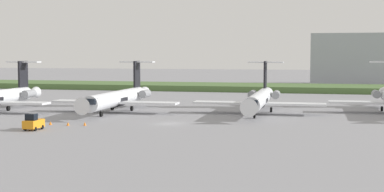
{
  "coord_description": "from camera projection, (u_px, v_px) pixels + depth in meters",
  "views": [
    {
      "loc": [
        21.17,
        -77.06,
        10.42
      ],
      "look_at": [
        0.0,
        14.93,
        3.0
      ],
      "focal_mm": 50.38,
      "sensor_mm": 36.0,
      "label": 1
    }
  ],
  "objects": [
    {
      "name": "ground_plane",
      "position": [
        209.0,
        105.0,
        109.56
      ],
      "size": [
        500.0,
        500.0,
        0.0
      ],
      "primitive_type": "plane",
      "color": "gray"
    },
    {
      "name": "grass_berm",
      "position": [
        240.0,
        87.0,
        154.82
      ],
      "size": [
        320.0,
        20.0,
        1.6
      ],
      "primitive_type": "cube",
      "color": "#4C6B38",
      "rests_on": "ground"
    },
    {
      "name": "regional_jet_third",
      "position": [
        118.0,
        98.0,
        96.88
      ],
      "size": [
        22.81,
        31.0,
        9.0
      ],
      "color": "silver",
      "rests_on": "ground"
    },
    {
      "name": "regional_jet_fourth",
      "position": [
        260.0,
        99.0,
        94.61
      ],
      "size": [
        22.81,
        31.0,
        9.0
      ],
      "color": "silver",
      "rests_on": "ground"
    },
    {
      "name": "distant_hangar",
      "position": [
        384.0,
        60.0,
        177.18
      ],
      "size": [
        46.89,
        24.44,
        16.92
      ],
      "primitive_type": "cube",
      "color": "#9EA3AD",
      "rests_on": "ground"
    },
    {
      "name": "baggage_tug",
      "position": [
        33.0,
        123.0,
        73.61
      ],
      "size": [
        1.72,
        3.2,
        2.3
      ],
      "color": "orange",
      "rests_on": "ground"
    },
    {
      "name": "safety_cone_front_marker",
      "position": [
        50.0,
        123.0,
        78.96
      ],
      "size": [
        0.44,
        0.44,
        0.55
      ],
      "primitive_type": "cone",
      "color": "orange",
      "rests_on": "ground"
    },
    {
      "name": "safety_cone_mid_marker",
      "position": [
        68.0,
        124.0,
        78.12
      ],
      "size": [
        0.44,
        0.44,
        0.55
      ],
      "primitive_type": "cone",
      "color": "orange",
      "rests_on": "ground"
    },
    {
      "name": "safety_cone_rear_marker",
      "position": [
        85.0,
        124.0,
        78.19
      ],
      "size": [
        0.44,
        0.44,
        0.55
      ],
      "primitive_type": "cone",
      "color": "orange",
      "rests_on": "ground"
    }
  ]
}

